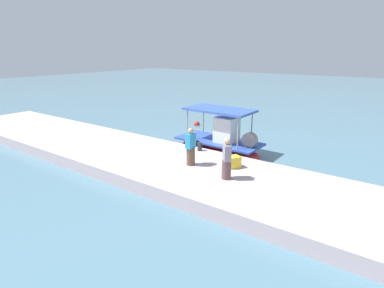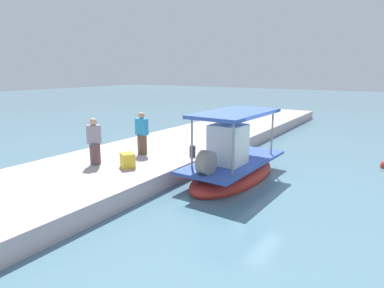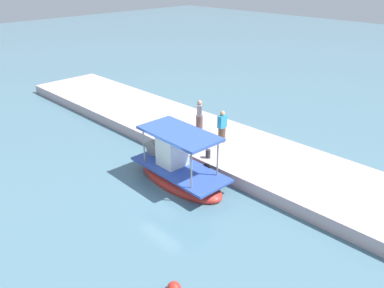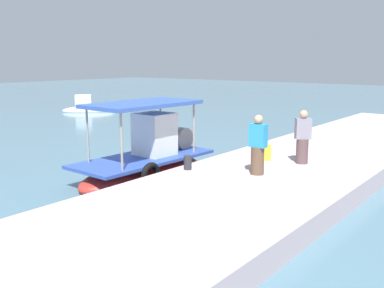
{
  "view_description": "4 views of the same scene",
  "coord_description": "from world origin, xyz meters",
  "px_view_note": "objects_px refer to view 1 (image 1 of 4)",
  "views": [
    {
      "loc": [
        8.3,
        -14.77,
        5.61
      ],
      "look_at": [
        -0.16,
        -2.81,
        1.06
      ],
      "focal_mm": 28.41,
      "sensor_mm": 36.0,
      "label": 1
    },
    {
      "loc": [
        10.77,
        4.67,
        3.98
      ],
      "look_at": [
        -0.48,
        -2.6,
        0.98
      ],
      "focal_mm": 30.97,
      "sensor_mm": 36.0,
      "label": 2
    },
    {
      "loc": [
        -11.47,
        10.23,
        9.24
      ],
      "look_at": [
        0.61,
        -1.82,
        1.28
      ],
      "focal_mm": 36.27,
      "sensor_mm": 36.0,
      "label": 3
    },
    {
      "loc": [
        -10.22,
        -10.39,
        3.87
      ],
      "look_at": [
        0.38,
        -2.14,
        1.3
      ],
      "focal_mm": 41.53,
      "sensor_mm": 36.0,
      "label": 4
    }
  ],
  "objects_px": {
    "main_fishing_boat": "(220,144)",
    "fisherman_by_crate": "(227,161)",
    "fisherman_near_bollard": "(191,148)",
    "marker_buoy": "(197,124)",
    "cargo_crate": "(234,162)",
    "mooring_bollard": "(200,147)"
  },
  "relations": [
    {
      "from": "main_fishing_boat",
      "to": "fisherman_by_crate",
      "type": "xyz_separation_m",
      "value": [
        2.75,
        -4.22,
        0.87
      ]
    },
    {
      "from": "main_fishing_boat",
      "to": "fisherman_near_bollard",
      "type": "bearing_deg",
      "value": -79.94
    },
    {
      "from": "fisherman_by_crate",
      "to": "marker_buoy",
      "type": "relative_size",
      "value": 3.77
    },
    {
      "from": "fisherman_near_bollard",
      "to": "fisherman_by_crate",
      "type": "relative_size",
      "value": 1.01
    },
    {
      "from": "fisherman_near_bollard",
      "to": "marker_buoy",
      "type": "relative_size",
      "value": 3.82
    },
    {
      "from": "main_fishing_boat",
      "to": "cargo_crate",
      "type": "bearing_deg",
      "value": -50.6
    },
    {
      "from": "mooring_bollard",
      "to": "fisherman_near_bollard",
      "type": "bearing_deg",
      "value": -67.45
    },
    {
      "from": "main_fishing_boat",
      "to": "mooring_bollard",
      "type": "height_order",
      "value": "main_fishing_boat"
    },
    {
      "from": "fisherman_by_crate",
      "to": "mooring_bollard",
      "type": "height_order",
      "value": "fisherman_by_crate"
    },
    {
      "from": "fisherman_near_bollard",
      "to": "fisherman_by_crate",
      "type": "xyz_separation_m",
      "value": [
        2.08,
        -0.44,
        -0.01
      ]
    },
    {
      "from": "fisherman_near_bollard",
      "to": "mooring_bollard",
      "type": "height_order",
      "value": "fisherman_near_bollard"
    },
    {
      "from": "fisherman_near_bollard",
      "to": "marker_buoy",
      "type": "bearing_deg",
      "value": 122.82
    },
    {
      "from": "main_fishing_boat",
      "to": "cargo_crate",
      "type": "relative_size",
      "value": 9.47
    },
    {
      "from": "main_fishing_boat",
      "to": "fisherman_near_bollard",
      "type": "height_order",
      "value": "main_fishing_boat"
    },
    {
      "from": "mooring_bollard",
      "to": "fisherman_by_crate",
      "type": "bearing_deg",
      "value": -39.37
    },
    {
      "from": "fisherman_by_crate",
      "to": "cargo_crate",
      "type": "xyz_separation_m",
      "value": [
        -0.34,
        1.28,
        -0.51
      ]
    },
    {
      "from": "mooring_bollard",
      "to": "cargo_crate",
      "type": "xyz_separation_m",
      "value": [
        2.55,
        -1.09,
        0.05
      ]
    },
    {
      "from": "fisherman_near_bollard",
      "to": "mooring_bollard",
      "type": "relative_size",
      "value": 4.06
    },
    {
      "from": "mooring_bollard",
      "to": "marker_buoy",
      "type": "relative_size",
      "value": 0.94
    },
    {
      "from": "cargo_crate",
      "to": "mooring_bollard",
      "type": "bearing_deg",
      "value": 156.82
    },
    {
      "from": "fisherman_by_crate",
      "to": "fisherman_near_bollard",
      "type": "bearing_deg",
      "value": 168.2
    },
    {
      "from": "fisherman_by_crate",
      "to": "mooring_bollard",
      "type": "relative_size",
      "value": 4.01
    }
  ]
}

